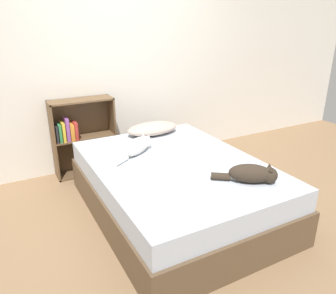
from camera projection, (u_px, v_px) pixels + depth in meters
The scene contains 7 objects.
ground_plane at pixel (175, 211), 3.23m from camera, with size 8.00×8.00×0.00m, color #846647.
wall_back at pixel (117, 65), 3.97m from camera, with size 8.00×0.06×2.50m.
bed at pixel (176, 188), 3.13m from camera, with size 1.49×2.04×0.52m.
pillow at pixel (152, 129), 3.76m from camera, with size 0.61×0.32×0.14m.
cat_light at pixel (138, 146), 3.21m from camera, with size 0.51×0.37×0.16m.
cat_dark at pixel (253, 174), 2.64m from camera, with size 0.47×0.38×0.16m.
bookshelf at pixel (80, 135), 3.89m from camera, with size 0.73×0.26×0.91m.
Camera 1 is at (-1.38, -2.41, 1.75)m, focal length 35.00 mm.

